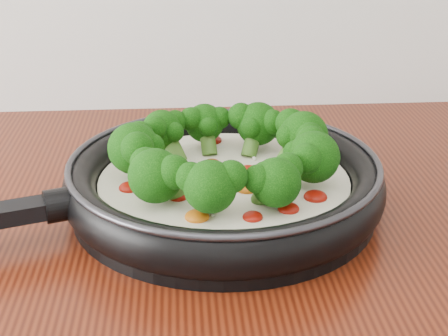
{
  "coord_description": "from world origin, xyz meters",
  "views": [
    {
      "loc": [
        0.03,
        0.44,
        1.25
      ],
      "look_at": [
        0.08,
        1.12,
        0.95
      ],
      "focal_mm": 53.42,
      "sensor_mm": 36.0,
      "label": 1
    }
  ],
  "objects": [
    {
      "name": "skillet",
      "position": [
        0.07,
        1.12,
        0.94
      ],
      "size": [
        0.6,
        0.46,
        0.1
      ],
      "color": "black",
      "rests_on": "counter"
    }
  ]
}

